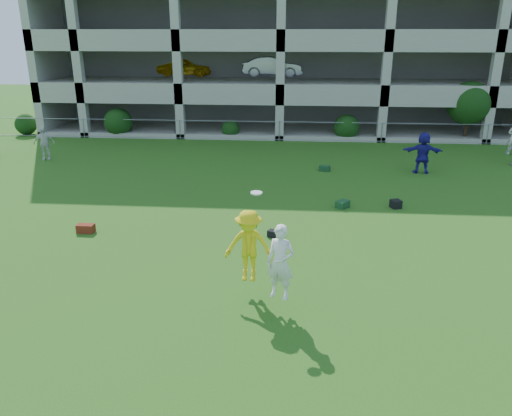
# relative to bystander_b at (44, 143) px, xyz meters

# --- Properties ---
(ground) EXTENTS (100.00, 100.00, 0.00)m
(ground) POSITION_rel_bystander_b_xyz_m (11.70, -13.44, -0.85)
(ground) COLOR #235114
(ground) RESTS_ON ground
(bystander_b) EXTENTS (1.08, 0.70, 1.70)m
(bystander_b) POSITION_rel_bystander_b_xyz_m (0.00, 0.00, 0.00)
(bystander_b) COLOR silver
(bystander_b) RESTS_ON ground
(bystander_d) EXTENTS (1.81, 0.71, 1.91)m
(bystander_d) POSITION_rel_bystander_b_xyz_m (18.51, -1.04, 0.10)
(bystander_d) COLOR navy
(bystander_d) RESTS_ON ground
(bag_red_a) EXTENTS (0.56, 0.31, 0.28)m
(bag_red_a) POSITION_rel_bystander_b_xyz_m (5.96, -9.34, -0.71)
(bag_red_a) COLOR #57170F
(bag_red_a) RESTS_ON ground
(bag_black_b) EXTENTS (0.47, 0.39, 0.22)m
(bag_black_b) POSITION_rel_bystander_b_xyz_m (12.10, -9.23, -0.74)
(bag_black_b) COLOR black
(bag_black_b) RESTS_ON ground
(bag_green_c) EXTENTS (0.59, 0.61, 0.26)m
(bag_green_c) POSITION_rel_bystander_b_xyz_m (14.50, -6.20, -0.72)
(bag_green_c) COLOR #143718
(bag_green_c) RESTS_ON ground
(crate_d) EXTENTS (0.45, 0.45, 0.30)m
(crate_d) POSITION_rel_bystander_b_xyz_m (16.47, -6.06, -0.70)
(crate_d) COLOR black
(crate_d) RESTS_ON ground
(bag_green_g) EXTENTS (0.56, 0.41, 0.25)m
(bag_green_g) POSITION_rel_bystander_b_xyz_m (14.08, -1.05, -0.73)
(bag_green_g) COLOR #153C1B
(bag_green_g) RESTS_ON ground
(frisbee_contest) EXTENTS (1.77, 1.43, 2.36)m
(frisbee_contest) POSITION_rel_bystander_b_xyz_m (11.84, -13.12, 0.45)
(frisbee_contest) COLOR yellow
(frisbee_contest) RESTS_ON ground
(parking_garage) EXTENTS (30.00, 14.00, 12.00)m
(parking_garage) POSITION_rel_bystander_b_xyz_m (11.69, 14.26, 5.16)
(parking_garage) COLOR #9E998C
(parking_garage) RESTS_ON ground
(fence) EXTENTS (36.06, 0.06, 1.20)m
(fence) POSITION_rel_bystander_b_xyz_m (11.70, 5.56, -0.24)
(fence) COLOR gray
(fence) RESTS_ON ground
(shrub_row) EXTENTS (34.38, 2.52, 3.50)m
(shrub_row) POSITION_rel_bystander_b_xyz_m (16.29, 6.26, 0.66)
(shrub_row) COLOR #163D11
(shrub_row) RESTS_ON ground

